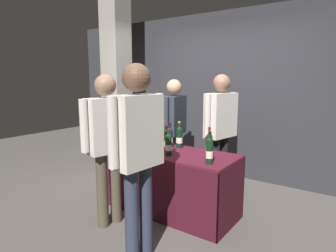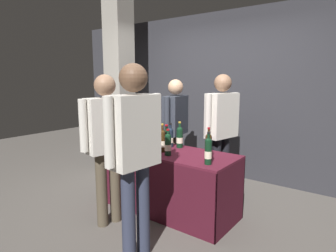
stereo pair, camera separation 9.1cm
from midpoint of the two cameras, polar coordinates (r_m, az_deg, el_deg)
ground_plane at (r=3.70m, az=-0.73°, el=-16.15°), size 12.00×12.00×0.00m
back_partition at (r=4.81m, az=11.24°, el=6.00°), size 6.69×0.12×2.65m
concrete_pillar at (r=5.04m, az=-10.66°, el=10.24°), size 0.37×0.37×3.36m
tasting_table at (r=3.51m, az=-0.75°, el=-8.59°), size 1.66×0.68×0.74m
featured_wine_bottle at (r=3.62m, az=-8.33°, el=-2.12°), size 0.08×0.08×0.33m
display_bottle_0 at (r=3.62m, az=-0.35°, el=-2.16°), size 0.08×0.08×0.30m
display_bottle_1 at (r=2.92m, az=7.34°, el=-4.80°), size 0.07×0.07×0.33m
display_bottle_2 at (r=3.58m, az=1.53°, el=-2.15°), size 0.08×0.08×0.33m
display_bottle_3 at (r=3.53m, az=-1.09°, el=-2.46°), size 0.08×0.08×0.30m
display_bottle_4 at (r=3.12m, az=7.32°, el=-3.86°), size 0.07×0.07×0.34m
display_bottle_5 at (r=3.69m, az=-5.53°, el=-1.80°), size 0.08×0.08×0.31m
display_bottle_6 at (r=3.36m, az=-1.85°, el=-2.87°), size 0.07×0.07×0.34m
display_bottle_7 at (r=3.22m, az=-0.71°, el=-3.58°), size 0.07×0.07×0.30m
wine_glass_near_vendor at (r=3.40m, az=-5.27°, el=-3.33°), size 0.08×0.08×0.14m
brochure_stand at (r=3.80m, az=-8.81°, el=-2.65°), size 0.05×0.15×0.13m
vendor_presenter at (r=3.87m, az=9.69°, el=0.39°), size 0.30×0.62×1.65m
vendor_assistant at (r=4.18m, az=0.56°, el=0.55°), size 0.28×0.62×1.58m
taster_foreground_right at (r=2.44m, az=-7.09°, el=-3.85°), size 0.25×0.60×1.72m
taster_foreground_left at (r=3.13m, az=-12.78°, el=-2.12°), size 0.29×0.58×1.64m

